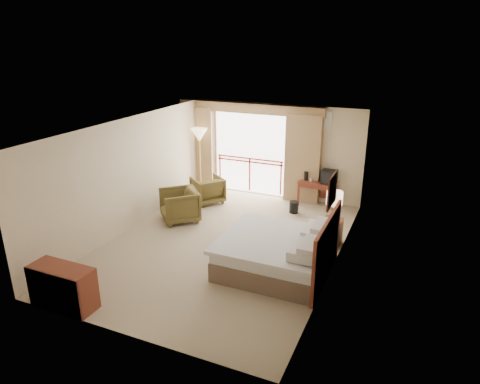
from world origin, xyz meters
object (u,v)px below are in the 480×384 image
at_px(tv, 329,177).
at_px(side_table, 185,198).
at_px(nightstand, 331,232).
at_px(floor_lamp, 199,137).
at_px(table_lamp, 335,199).
at_px(bed, 278,253).
at_px(armchair_near, 180,220).
at_px(wastebasket, 294,207).
at_px(desk, 318,186).
at_px(dresser, 63,287).
at_px(armchair_far, 208,202).

distance_m(tv, side_table, 3.96).
distance_m(nightstand, floor_lamp, 5.11).
distance_m(table_lamp, tv, 2.27).
relative_size(bed, tv, 5.18).
bearing_deg(armchair_near, tv, 82.96).
relative_size(nightstand, wastebasket, 1.91).
height_order(table_lamp, desk, table_lamp).
relative_size(table_lamp, wastebasket, 2.05).
distance_m(table_lamp, floor_lamp, 4.94).
xyz_separation_m(bed, dresser, (-3.00, -2.70, 0.01)).
bearing_deg(side_table, wastebasket, 20.53).
height_order(wastebasket, armchair_near, armchair_near).
bearing_deg(wastebasket, armchair_near, -146.60).
relative_size(table_lamp, armchair_far, 0.78).
relative_size(bed, wastebasket, 6.86).
relative_size(wastebasket, armchair_far, 0.38).
relative_size(tv, side_table, 0.78).
relative_size(bed, side_table, 4.04).
bearing_deg(desk, dresser, -116.59).
bearing_deg(dresser, nightstand, 44.25).
bearing_deg(table_lamp, dresser, -130.87).
height_order(nightstand, side_table, nightstand).
bearing_deg(side_table, tv, 27.53).
bearing_deg(desk, armchair_near, -142.81).
relative_size(desk, dresser, 0.92).
xyz_separation_m(desk, armchair_near, (-2.97, -2.51, -0.54)).
bearing_deg(desk, nightstand, -71.98).
relative_size(wastebasket, side_table, 0.59).
height_order(nightstand, tv, tv).
relative_size(nightstand, side_table, 1.12).
height_order(desk, dresser, dresser).
distance_m(wastebasket, dresser, 6.21).
distance_m(desk, armchair_near, 3.92).
distance_m(table_lamp, armchair_far, 4.12).
height_order(desk, wastebasket, desk).
height_order(bed, nightstand, bed).
xyz_separation_m(armchair_far, dresser, (0.06, -5.49, 0.38)).
height_order(table_lamp, armchair_near, table_lamp).
height_order(bed, floor_lamp, floor_lamp).
relative_size(bed, dresser, 1.84).
xyz_separation_m(bed, nightstand, (0.74, 1.57, -0.08)).
distance_m(wastebasket, side_table, 2.94).
bearing_deg(side_table, armchair_far, 71.58).
bearing_deg(bed, wastebasket, 100.86).
bearing_deg(side_table, bed, -30.85).
relative_size(tv, dresser, 0.36).
distance_m(side_table, floor_lamp, 2.13).
xyz_separation_m(armchair_near, side_table, (-0.21, 0.64, 0.36)).
height_order(side_table, floor_lamp, floor_lamp).
xyz_separation_m(wastebasket, side_table, (-2.75, -1.03, 0.21)).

